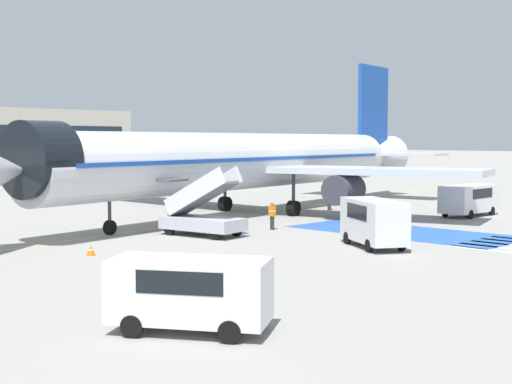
{
  "coord_description": "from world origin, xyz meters",
  "views": [
    {
      "loc": [
        -34.3,
        -36.76,
        5.42
      ],
      "look_at": [
        2.16,
        -1.15,
        1.69
      ],
      "focal_mm": 50.0,
      "sensor_mm": 36.0,
      "label": 1
    }
  ],
  "objects_px": {
    "fuel_tanker": "(153,174)",
    "service_van_1": "(469,198)",
    "traffic_cone_1": "(91,250)",
    "boarding_stairs_forward": "(202,218)",
    "ground_crew_1": "(329,196)",
    "airliner": "(249,161)",
    "traffic_cone_0": "(361,208)",
    "ground_crew_0": "(272,214)",
    "service_van_0": "(190,288)",
    "service_van_2": "(374,219)"
  },
  "relations": [
    {
      "from": "fuel_tanker",
      "to": "service_van_1",
      "type": "xyz_separation_m",
      "value": [
        0.58,
        -35.91,
        -0.48
      ]
    },
    {
      "from": "fuel_tanker",
      "to": "traffic_cone_1",
      "type": "relative_size",
      "value": 21.52
    },
    {
      "from": "boarding_stairs_forward",
      "to": "ground_crew_1",
      "type": "xyz_separation_m",
      "value": [
        16.63,
        4.03,
        0.09
      ]
    },
    {
      "from": "airliner",
      "to": "traffic_cone_0",
      "type": "relative_size",
      "value": 70.48
    },
    {
      "from": "ground_crew_1",
      "to": "ground_crew_0",
      "type": "bearing_deg",
      "value": -80.55
    },
    {
      "from": "boarding_stairs_forward",
      "to": "traffic_cone_0",
      "type": "height_order",
      "value": "boarding_stairs_forward"
    },
    {
      "from": "service_van_0",
      "to": "airliner",
      "type": "bearing_deg",
      "value": -170.46
    },
    {
      "from": "fuel_tanker",
      "to": "traffic_cone_1",
      "type": "height_order",
      "value": "fuel_tanker"
    },
    {
      "from": "boarding_stairs_forward",
      "to": "service_van_0",
      "type": "bearing_deg",
      "value": -141.11
    },
    {
      "from": "service_van_1",
      "to": "boarding_stairs_forward",
      "type": "bearing_deg",
      "value": 73.49
    },
    {
      "from": "ground_crew_0",
      "to": "ground_crew_1",
      "type": "xyz_separation_m",
      "value": [
        11.92,
        5.07,
        0.1
      ]
    },
    {
      "from": "fuel_tanker",
      "to": "service_van_2",
      "type": "distance_m",
      "value": 42.94
    },
    {
      "from": "ground_crew_0",
      "to": "traffic_cone_1",
      "type": "distance_m",
      "value": 13.03
    },
    {
      "from": "airliner",
      "to": "traffic_cone_1",
      "type": "xyz_separation_m",
      "value": [
        -18.28,
        -7.68,
        -3.66
      ]
    },
    {
      "from": "service_van_1",
      "to": "ground_crew_0",
      "type": "bearing_deg",
      "value": 72.41
    },
    {
      "from": "ground_crew_0",
      "to": "traffic_cone_1",
      "type": "relative_size",
      "value": 3.34
    },
    {
      "from": "service_van_2",
      "to": "traffic_cone_1",
      "type": "distance_m",
      "value": 13.97
    },
    {
      "from": "ground_crew_1",
      "to": "traffic_cone_1",
      "type": "relative_size",
      "value": 3.65
    },
    {
      "from": "airliner",
      "to": "service_van_0",
      "type": "xyz_separation_m",
      "value": [
        -23.7,
        -21.21,
        -2.67
      ]
    },
    {
      "from": "service_van_1",
      "to": "traffic_cone_0",
      "type": "bearing_deg",
      "value": 25.93
    },
    {
      "from": "airliner",
      "to": "service_van_2",
      "type": "distance_m",
      "value": 17.34
    },
    {
      "from": "boarding_stairs_forward",
      "to": "service_van_2",
      "type": "xyz_separation_m",
      "value": [
        3.09,
        -9.56,
        0.44
      ]
    },
    {
      "from": "service_van_0",
      "to": "traffic_cone_0",
      "type": "height_order",
      "value": "service_van_0"
    },
    {
      "from": "service_van_0",
      "to": "ground_crew_0",
      "type": "distance_m",
      "value": 23.15
    },
    {
      "from": "ground_crew_0",
      "to": "ground_crew_1",
      "type": "distance_m",
      "value": 12.95
    },
    {
      "from": "boarding_stairs_forward",
      "to": "fuel_tanker",
      "type": "xyz_separation_m",
      "value": [
        19.56,
        30.1,
        0.82
      ]
    },
    {
      "from": "fuel_tanker",
      "to": "service_van_2",
      "type": "relative_size",
      "value": 2.22
    },
    {
      "from": "service_van_0",
      "to": "ground_crew_1",
      "type": "bearing_deg",
      "value": 179.89
    },
    {
      "from": "airliner",
      "to": "fuel_tanker",
      "type": "xyz_separation_m",
      "value": [
        9.57,
        23.95,
        -2.11
      ]
    },
    {
      "from": "service_van_1",
      "to": "ground_crew_0",
      "type": "xyz_separation_m",
      "value": [
        -15.43,
        4.76,
        -0.35
      ]
    },
    {
      "from": "fuel_tanker",
      "to": "boarding_stairs_forward",
      "type": "bearing_deg",
      "value": 148.95
    },
    {
      "from": "traffic_cone_1",
      "to": "service_van_1",
      "type": "bearing_deg",
      "value": -8.55
    },
    {
      "from": "service_van_2",
      "to": "ground_crew_1",
      "type": "bearing_deg",
      "value": 76.67
    },
    {
      "from": "ground_crew_0",
      "to": "fuel_tanker",
      "type": "bearing_deg",
      "value": -23.61
    },
    {
      "from": "boarding_stairs_forward",
      "to": "traffic_cone_0",
      "type": "bearing_deg",
      "value": -4.98
    },
    {
      "from": "service_van_1",
      "to": "ground_crew_1",
      "type": "bearing_deg",
      "value": 19.22
    },
    {
      "from": "service_van_2",
      "to": "boarding_stairs_forward",
      "type": "bearing_deg",
      "value": 139.49
    },
    {
      "from": "service_van_1",
      "to": "ground_crew_1",
      "type": "height_order",
      "value": "service_van_1"
    },
    {
      "from": "boarding_stairs_forward",
      "to": "traffic_cone_1",
      "type": "height_order",
      "value": "boarding_stairs_forward"
    },
    {
      "from": "boarding_stairs_forward",
      "to": "service_van_0",
      "type": "distance_m",
      "value": 20.37
    },
    {
      "from": "airliner",
      "to": "fuel_tanker",
      "type": "height_order",
      "value": "airliner"
    },
    {
      "from": "boarding_stairs_forward",
      "to": "traffic_cone_1",
      "type": "xyz_separation_m",
      "value": [
        -8.29,
        -1.53,
        -0.73
      ]
    },
    {
      "from": "service_van_2",
      "to": "ground_crew_1",
      "type": "relative_size",
      "value": 2.65
    },
    {
      "from": "traffic_cone_0",
      "to": "ground_crew_1",
      "type": "bearing_deg",
      "value": 91.6
    },
    {
      "from": "airliner",
      "to": "fuel_tanker",
      "type": "distance_m",
      "value": 25.88
    },
    {
      "from": "fuel_tanker",
      "to": "service_van_1",
      "type": "relative_size",
      "value": 2.06
    },
    {
      "from": "fuel_tanker",
      "to": "service_van_0",
      "type": "height_order",
      "value": "fuel_tanker"
    },
    {
      "from": "ground_crew_0",
      "to": "ground_crew_1",
      "type": "height_order",
      "value": "ground_crew_1"
    },
    {
      "from": "ground_crew_0",
      "to": "traffic_cone_1",
      "type": "xyz_separation_m",
      "value": [
        -13.0,
        -0.49,
        -0.72
      ]
    },
    {
      "from": "service_van_2",
      "to": "ground_crew_0",
      "type": "relative_size",
      "value": 2.9
    }
  ]
}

